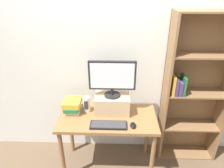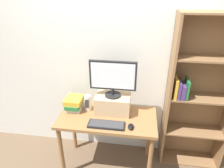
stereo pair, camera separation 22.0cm
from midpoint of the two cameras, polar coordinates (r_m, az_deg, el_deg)
name	(u,v)px [view 1 (the left image)]	position (r m, az deg, el deg)	size (l,w,h in m)	color
ground_plane	(108,164)	(2.89, -3.42, -21.93)	(12.00, 12.00, 0.00)	brown
back_wall	(109,62)	(2.50, -3.37, 6.26)	(7.00, 0.08, 2.60)	silver
desk	(108,124)	(2.44, -3.84, -11.53)	(1.14, 0.57, 0.77)	olive
bookshelf_unit	(193,92)	(2.62, 20.00, -2.14)	(0.76, 0.28, 1.93)	olive
riser_box	(112,104)	(2.41, -2.57, -5.68)	(0.41, 0.27, 0.22)	tan
computer_monitor	(112,77)	(2.24, -2.75, 1.81)	(0.53, 0.19, 0.43)	black
keyboard	(108,125)	(2.23, -3.91, -11.69)	(0.40, 0.15, 0.02)	black
computer_mouse	(133,125)	(2.22, 3.16, -11.76)	(0.06, 0.10, 0.04)	black
book_stack	(72,105)	(2.49, -13.75, -6.03)	(0.20, 0.26, 0.15)	silver
desk_speaker	(87,104)	(2.45, -9.82, -5.78)	(0.08, 0.09, 0.20)	silver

